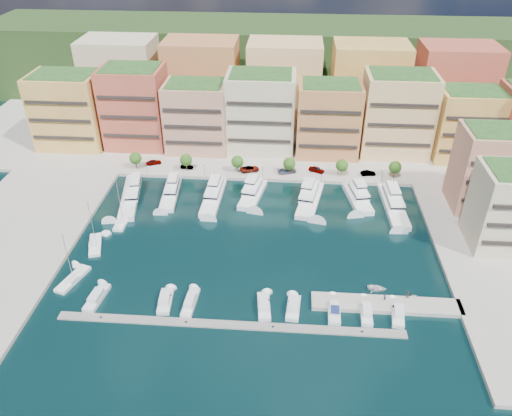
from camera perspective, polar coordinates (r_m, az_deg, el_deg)
The scene contains 58 objects.
ground at distance 127.80m, azimuth -0.12°, elevation -3.64°, with size 400.00×400.00×0.00m, color black.
north_quay at distance 181.37m, azimuth 1.38°, elevation 8.04°, with size 220.00×64.00×2.00m, color #9E998E.
west_quay at distance 139.93m, azimuth -26.69°, elevation -4.07°, with size 34.00×76.00×2.00m, color #9E998E.
hillside at distance 225.82m, azimuth 2.06°, elevation 13.12°, with size 240.00×40.00×58.00m, color #233817.
south_pontoon at distance 105.53m, azimuth -3.07°, elevation -13.25°, with size 72.00×2.20×0.35m, color gray.
finger_pier at distance 112.83m, azimuth 14.64°, elevation -10.83°, with size 32.00×5.00×2.00m, color #9E998E.
apartment_0 at distance 180.68m, azimuth -20.55°, elevation 10.43°, with size 22.00×16.50×24.80m.
apartment_1 at distance 174.26m, azimuth -13.63°, elevation 11.17°, with size 20.00×16.50×26.80m.
apartment_2 at distance 168.11m, azimuth -6.77°, elevation 10.33°, with size 20.00×15.50×22.80m.
apartment_3 at distance 166.83m, azimuth 0.56°, elevation 10.93°, with size 22.00×16.50×25.80m.
apartment_4 at distance 165.50m, azimuth 8.25°, elevation 10.04°, with size 20.00×15.50×23.80m.
apartment_5 at distance 169.80m, azimuth 15.79°, elevation 10.28°, with size 22.00×16.50×26.80m.
apartment_6 at distance 174.50m, azimuth 22.95°, elevation 8.78°, with size 20.00×15.50×22.80m.
apartment_east_a at distance 148.25m, azimuth 25.23°, elevation 4.08°, with size 18.00×14.50×22.80m.
backblock_0 at distance 196.75m, azimuth -15.07°, elevation 13.97°, with size 26.00×18.00×30.00m, color beige.
backblock_1 at distance 189.30m, azimuth -6.16°, elevation 14.15°, with size 26.00×18.00×30.00m, color #C26A49.
backblock_2 at distance 186.44m, azimuth 3.23°, elevation 13.99°, with size 26.00×18.00×30.00m, color #ECB37D.
backblock_3 at distance 188.38m, azimuth 12.65°, elevation 13.47°, with size 26.00×18.00×30.00m, color #E9BF55.
backblock_4 at distance 194.96m, azimuth 21.60°, elevation 12.64°, with size 26.00×18.00×30.00m, color #B8543D.
tree_0 at distance 160.82m, azimuth -13.61°, elevation 5.55°, with size 3.80×3.80×5.65m.
tree_1 at distance 156.80m, azimuth -8.00°, elevation 5.46°, with size 3.80×3.80×5.65m.
tree_2 at distance 154.34m, azimuth -2.15°, elevation 5.31°, with size 3.80×3.80×5.65m.
tree_3 at distance 153.51m, azimuth 3.82°, elevation 5.10°, with size 3.80×3.80×5.65m.
tree_4 at distance 154.35m, azimuth 9.79°, elevation 4.83°, with size 3.80×3.80×5.65m.
tree_5 at distance 156.83m, azimuth 15.62°, elevation 4.52°, with size 3.80×3.80×5.65m.
lamppost_0 at distance 158.13m, azimuth -12.41°, elevation 4.86°, with size 0.30×0.30×4.20m.
lamppost_1 at distance 154.11m, azimuth -5.95°, elevation 4.72°, with size 0.30×0.30×4.20m.
lamppost_2 at distance 152.12m, azimuth 0.77°, elevation 4.50°, with size 0.30×0.30×4.20m.
lamppost_3 at distance 152.25m, azimuth 7.57°, elevation 4.23°, with size 0.30×0.30×4.20m.
lamppost_4 at distance 154.49m, azimuth 14.25°, elevation 3.90°, with size 0.30×0.30×4.20m.
yacht_0 at distance 148.93m, azimuth -14.09°, elevation 1.60°, with size 8.57×24.22×7.30m.
yacht_1 at distance 147.86m, azimuth -9.67°, elevation 1.88°, with size 5.59×18.96×7.30m.
yacht_2 at distance 144.69m, azimuth -4.85°, elevation 1.58°, with size 5.32×20.78×7.30m.
yacht_3 at distance 145.15m, azimuth -0.35°, elevation 1.82°, with size 7.72×16.94×7.30m.
yacht_4 at distance 143.58m, azimuth 6.19°, elevation 1.18°, with size 8.77×20.44×7.30m.
yacht_5 at distance 146.22m, azimuth 11.53°, elevation 1.34°, with size 7.84×16.84×7.30m.
yacht_6 at distance 145.37m, azimuth 15.40°, elevation 0.57°, with size 5.92×22.88×7.30m.
cruiser_0 at distance 115.77m, azimuth -17.74°, elevation -9.75°, with size 3.70×8.85×2.55m.
cruiser_2 at distance 111.35m, azimuth -10.33°, elevation -10.46°, with size 3.33×7.76×2.55m.
cruiser_3 at distance 110.22m, azimuth -7.51°, elevation -10.69°, with size 2.84×8.89×2.55m.
cruiser_5 at distance 108.47m, azimuth 0.91°, elevation -11.20°, with size 3.48×8.36×2.55m.
cruiser_6 at distance 108.42m, azimuth 4.29°, elevation -11.34°, with size 3.30×7.49×2.55m.
cruiser_7 at distance 108.90m, azimuth 8.90°, elevation -11.48°, with size 2.75×8.08×2.66m.
cruiser_8 at distance 109.79m, azimuth 12.47°, elevation -11.53°, with size 2.65×8.10×2.55m.
cruiser_9 at distance 111.04m, azimuth 15.90°, elevation -11.54°, with size 3.47×8.18×2.55m.
sailboat_2 at distance 138.56m, azimuth -15.01°, elevation -1.54°, with size 2.74×8.63×13.20m.
sailboat_0 at distance 122.66m, azimuth -20.19°, elevation -7.69°, with size 5.57×10.13×13.20m.
sailboat_1 at distance 131.71m, azimuth -17.90°, elevation -4.08°, with size 5.39×9.57×13.20m.
tender_2 at distance 116.05m, azimuth 13.66°, elevation -8.91°, with size 3.02×4.23×0.88m, color silver.
tender_3 at distance 116.19m, azimuth 17.54°, elevation -9.59°, with size 1.47×1.70×0.90m, color beige.
car_0 at distance 163.75m, azimuth -11.60°, elevation 5.17°, with size 1.87×4.66×1.59m, color gray.
car_1 at distance 159.38m, azimuth -7.91°, elevation 4.69°, with size 1.40×4.02×1.32m, color gray.
car_2 at distance 156.28m, azimuth -0.71°, elevation 4.49°, with size 2.76×5.98×1.66m, color gray.
car_3 at distance 155.53m, azimuth 3.57°, elevation 4.29°, with size 2.38×5.85×1.70m, color gray.
car_4 at distance 157.01m, azimuth 6.95°, elevation 4.39°, with size 2.00×4.97×1.69m, color gray.
car_5 at distance 157.82m, azimuth 12.69°, elevation 3.91°, with size 1.60×4.60×1.51m, color gray.
person_0 at distance 112.10m, azimuth 14.50°, elevation -9.86°, with size 0.61×0.40×1.67m, color #272F4E.
person_1 at distance 113.96m, azimuth 16.91°, elevation -9.43°, with size 0.91×0.71×1.87m, color #47382A.
Camera 1 is at (7.92, -102.55, 75.85)m, focal length 35.00 mm.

